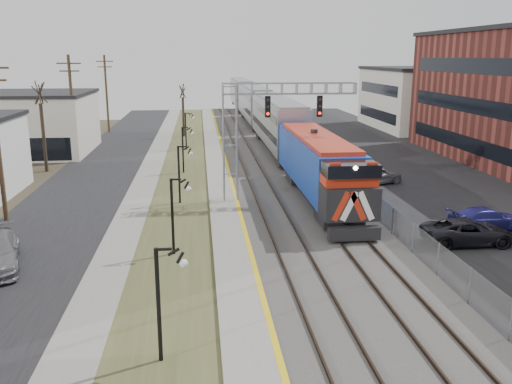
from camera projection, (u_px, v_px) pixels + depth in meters
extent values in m
cube|color=black|center=(88.00, 183.00, 43.26)|extent=(7.00, 120.00, 0.04)
cube|color=gray|center=(145.00, 181.00, 43.71)|extent=(2.00, 120.00, 0.08)
cube|color=#404826|center=(183.00, 180.00, 44.01)|extent=(4.00, 120.00, 0.06)
cube|color=gray|center=(220.00, 179.00, 44.30)|extent=(2.00, 120.00, 0.24)
cube|color=#595651|center=(280.00, 177.00, 44.81)|extent=(8.00, 120.00, 0.20)
cube|color=black|center=(419.00, 175.00, 46.04)|extent=(16.00, 120.00, 0.04)
cube|color=gold|center=(230.00, 177.00, 44.35)|extent=(0.24, 120.00, 0.01)
cube|color=#2D2119|center=(247.00, 176.00, 44.49)|extent=(0.08, 120.00, 0.15)
cube|color=#2D2119|center=(265.00, 176.00, 44.64)|extent=(0.08, 120.00, 0.15)
cube|color=#2D2119|center=(289.00, 175.00, 44.84)|extent=(0.08, 120.00, 0.15)
cube|color=#2D2119|center=(307.00, 175.00, 44.99)|extent=(0.08, 120.00, 0.15)
cube|color=#1439A2|center=(319.00, 168.00, 36.72)|extent=(3.00, 17.00, 4.25)
cube|color=black|center=(354.00, 233.00, 28.76)|extent=(2.80, 0.50, 0.70)
cube|color=#94979E|center=(277.00, 124.00, 56.17)|extent=(3.00, 22.00, 5.33)
cube|color=#94979E|center=(255.00, 105.00, 78.16)|extent=(3.00, 22.00, 5.33)
cube|color=#94979E|center=(242.00, 94.00, 100.15)|extent=(3.00, 22.00, 5.33)
cube|color=gray|center=(230.00, 145.00, 36.65)|extent=(1.00, 1.00, 8.00)
cube|color=gray|center=(289.00, 89.00, 36.14)|extent=(9.00, 0.80, 0.80)
cube|color=black|center=(268.00, 107.00, 35.83)|extent=(0.35, 0.25, 1.40)
cube|color=black|center=(320.00, 106.00, 36.19)|extent=(0.35, 0.25, 1.40)
cylinder|color=black|center=(159.00, 306.00, 17.49)|extent=(0.14, 0.14, 4.00)
cylinder|color=black|center=(172.00, 217.00, 27.14)|extent=(0.14, 0.14, 4.00)
cylinder|color=black|center=(179.00, 175.00, 36.78)|extent=(0.14, 0.14, 4.00)
cylinder|color=black|center=(183.00, 150.00, 46.43)|extent=(0.14, 0.14, 4.00)
cylinder|color=black|center=(186.00, 132.00, 58.00)|extent=(0.14, 0.14, 4.00)
cylinder|color=#4C3823|center=(72.00, 109.00, 51.39)|extent=(0.28, 0.28, 10.00)
cylinder|color=#4C3823|center=(107.00, 94.00, 70.68)|extent=(0.28, 0.28, 10.00)
cube|color=gray|center=(330.00, 168.00, 45.06)|extent=(0.04, 120.00, 1.60)
cube|color=beige|center=(20.00, 124.00, 56.04)|extent=(14.00, 12.00, 6.00)
cube|color=beige|center=(433.00, 99.00, 75.42)|extent=(16.00, 18.00, 8.00)
cylinder|color=#382D23|center=(44.00, 138.00, 46.91)|extent=(0.30, 0.30, 5.95)
cylinder|color=#382D23|center=(183.00, 117.00, 67.49)|extent=(0.30, 0.30, 4.90)
imported|color=black|center=(468.00, 232.00, 29.00)|extent=(4.93, 2.38, 1.35)
imported|color=navy|center=(486.00, 219.00, 31.38)|extent=(4.79, 2.60, 1.32)
imported|color=slate|center=(377.00, 176.00, 42.62)|extent=(4.47, 3.14, 1.41)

